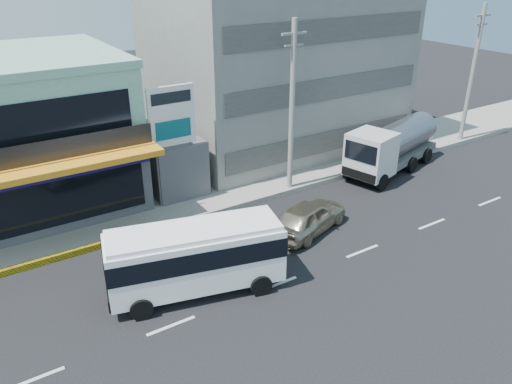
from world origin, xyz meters
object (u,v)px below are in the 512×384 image
shop_building (8,140)px  billboard (172,123)px  utility_pole_far (472,75)px  sedan (308,217)px  satellite_dish (169,136)px  minibus (196,254)px  tanker_truck (391,146)px  utility_pole_near (292,108)px  concrete_building (275,49)px

shop_building → billboard: 8.92m
utility_pole_far → sedan: bearing=-166.2°
satellite_dish → minibus: bearing=-108.1°
utility_pole_far → tanker_truck: (-8.64, -0.99, -3.41)m
shop_building → tanker_truck: (21.36, -7.53, -2.26)m
satellite_dish → utility_pole_near: size_ratio=0.15×
shop_building → sedan: shop_building is taller
tanker_truck → utility_pole_far: bearing=6.5°
satellite_dish → minibus: satellite_dish is taller
satellite_dish → utility_pole_far: (22.00, -3.60, 1.57)m
minibus → sedan: size_ratio=1.55×
concrete_building → utility_pole_near: concrete_building is taller
utility_pole_near → tanker_truck: utility_pole_near is taller
utility_pole_near → tanker_truck: 8.17m
utility_pole_near → tanker_truck: bearing=-7.7°
utility_pole_far → minibus: 26.01m
minibus → satellite_dish: bearing=71.9°
shop_building → minibus: shop_building is taller
shop_building → minibus: bearing=-68.5°
billboard → utility_pole_far: utility_pole_far is taller
tanker_truck → minibus: bearing=-163.4°
shop_building → billboard: shop_building is taller
utility_pole_far → concrete_building: bearing=147.7°
concrete_building → billboard: concrete_building is taller
tanker_truck → utility_pole_near: bearing=172.3°
shop_building → concrete_building: 18.28m
utility_pole_far → satellite_dish: bearing=170.7°
concrete_building → sedan: bearing=-116.6°
utility_pole_far → sedan: (-18.03, -4.43, -4.31)m
tanker_truck → satellite_dish: bearing=161.0°
minibus → tanker_truck: (16.46, 4.91, -0.07)m
billboard → tanker_truck: bearing=-11.4°
satellite_dish → utility_pole_near: utility_pole_near is taller
shop_building → minibus: 13.55m
billboard → minibus: size_ratio=0.91×
shop_building → billboard: bearing=-32.3°
minibus → tanker_truck: 17.18m
utility_pole_near → satellite_dish: bearing=149.0°
billboard → shop_building: bearing=147.7°
concrete_building → satellite_dish: 11.30m
concrete_building → sedan: (-6.03, -12.03, -6.17)m
billboard → sedan: bearing=-54.3°
concrete_building → minibus: size_ratio=2.11×
shop_building → satellite_dish: shop_building is taller
shop_building → billboard: size_ratio=1.80×
satellite_dish → sedan: size_ratio=0.31×
billboard → tanker_truck: 14.49m
concrete_building → utility_pole_far: size_ratio=1.60×
minibus → sedan: minibus is taller
tanker_truck → sedan: bearing=-159.9°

